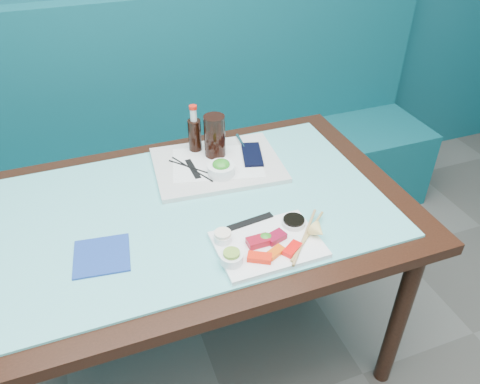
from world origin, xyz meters
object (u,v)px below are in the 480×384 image
object	(u,v)px
booth_bench	(154,169)
seaweed_bowl	(221,170)
cola_bottle_body	(195,137)
serving_tray	(218,165)
blue_napkin	(102,256)
dining_table	(197,227)
sashimi_plate	(268,245)
cola_glass	(215,136)

from	to	relation	value
booth_bench	seaweed_bowl	distance (m)	0.85
booth_bench	cola_bottle_body	distance (m)	0.70
serving_tray	blue_napkin	bearing A→B (deg)	-139.49
serving_tray	seaweed_bowl	xyz separation A→B (m)	(-0.01, -0.07, 0.03)
dining_table	sashimi_plate	size ratio (longest dim) A/B	4.64
seaweed_bowl	blue_napkin	size ratio (longest dim) A/B	0.62
cola_glass	cola_bottle_body	world-z (taller)	cola_glass
dining_table	cola_bottle_body	bearing A→B (deg)	73.41
booth_bench	dining_table	bearing A→B (deg)	-90.00
blue_napkin	cola_glass	bearing A→B (deg)	39.47
sashimi_plate	dining_table	bearing A→B (deg)	118.57
dining_table	serving_tray	xyz separation A→B (m)	(0.14, 0.19, 0.10)
dining_table	seaweed_bowl	xyz separation A→B (m)	(0.13, 0.12, 0.13)
dining_table	sashimi_plate	world-z (taller)	sashimi_plate
booth_bench	serving_tray	xyz separation A→B (m)	(0.14, -0.65, 0.39)
booth_bench	cola_bottle_body	size ratio (longest dim) A/B	21.45
booth_bench	cola_glass	xyz separation A→B (m)	(0.15, -0.59, 0.48)
seaweed_bowl	blue_napkin	world-z (taller)	seaweed_bowl
dining_table	serving_tray	world-z (taller)	serving_tray
booth_bench	cola_glass	bearing A→B (deg)	-75.73
serving_tray	cola_bottle_body	bearing A→B (deg)	117.32
cola_glass	serving_tray	bearing A→B (deg)	-100.30
booth_bench	sashimi_plate	bearing A→B (deg)	-82.44
booth_bench	seaweed_bowl	bearing A→B (deg)	-79.75
seaweed_bowl	booth_bench	bearing A→B (deg)	100.25
serving_tray	blue_napkin	size ratio (longest dim) A/B	2.90
serving_tray	cola_bottle_body	size ratio (longest dim) A/B	3.23
cola_glass	cola_bottle_body	bearing A→B (deg)	133.51
cola_bottle_body	blue_napkin	size ratio (longest dim) A/B	0.90
dining_table	cola_bottle_body	size ratio (longest dim) A/B	10.01
seaweed_bowl	cola_bottle_body	size ratio (longest dim) A/B	0.69
booth_bench	blue_napkin	distance (m)	1.09
dining_table	serving_tray	distance (m)	0.26
sashimi_plate	cola_glass	size ratio (longest dim) A/B	1.89
seaweed_bowl	cola_glass	bearing A→B (deg)	81.25
blue_napkin	booth_bench	bearing A→B (deg)	72.17
sashimi_plate	serving_tray	size ratio (longest dim) A/B	0.67
booth_bench	sashimi_plate	world-z (taller)	booth_bench
serving_tray	seaweed_bowl	bearing A→B (deg)	-92.86
cola_bottle_body	blue_napkin	xyz separation A→B (m)	(-0.41, -0.44, -0.07)
booth_bench	dining_table	world-z (taller)	booth_bench
booth_bench	dining_table	size ratio (longest dim) A/B	2.14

